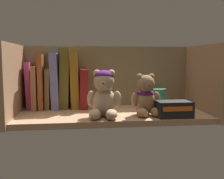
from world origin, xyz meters
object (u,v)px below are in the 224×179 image
at_px(small_product_box, 174,109).
at_px(book_5, 65,78).
at_px(book_4, 55,81).
at_px(teddy_bear_smaller, 146,97).
at_px(book_6, 74,80).
at_px(book_7, 84,88).
at_px(teddy_bear_larger, 104,95).
at_px(book_0, 30,85).
at_px(pillar_candle, 159,99).
at_px(book_3, 48,89).
at_px(book_2, 42,81).
at_px(book_1, 36,87).

bearing_deg(small_product_box, book_5, 148.41).
height_order(book_4, teddy_bear_smaller, book_4).
xyz_separation_m(book_5, teddy_bear_smaller, (0.29, -0.18, -0.06)).
xyz_separation_m(book_5, book_6, (0.04, 0.00, -0.01)).
xyz_separation_m(book_7, teddy_bear_larger, (0.06, -0.20, -0.00)).
bearing_deg(book_0, teddy_bear_larger, -35.65).
relative_size(book_4, pillar_candle, 2.71).
distance_m(book_3, book_6, 0.11).
relative_size(book_0, book_3, 1.17).
height_order(book_2, teddy_bear_larger, book_2).
distance_m(book_3, book_4, 0.04).
height_order(book_2, book_4, book_4).
distance_m(book_0, teddy_bear_larger, 0.34).
relative_size(book_0, book_7, 1.18).
bearing_deg(pillar_candle, book_4, 167.65).
relative_size(teddy_bear_larger, pillar_candle, 1.98).
distance_m(book_0, small_product_box, 0.56).
height_order(teddy_bear_smaller, small_product_box, teddy_bear_smaller).
bearing_deg(small_product_box, pillar_candle, 94.23).
bearing_deg(book_3, small_product_box, -27.62).
height_order(book_4, small_product_box, book_4).
xyz_separation_m(teddy_bear_larger, small_product_box, (0.23, -0.03, -0.05)).
distance_m(book_4, teddy_bear_larger, 0.27).
height_order(book_4, teddy_bear_larger, book_4).
bearing_deg(teddy_bear_smaller, book_6, 143.72).
relative_size(book_1, book_3, 1.07).
relative_size(book_0, book_2, 0.86).
xyz_separation_m(book_3, pillar_candle, (0.43, -0.09, -0.04)).
xyz_separation_m(book_5, small_product_box, (0.37, -0.23, -0.09)).
distance_m(book_5, pillar_candle, 0.38).
distance_m(teddy_bear_smaller, small_product_box, 0.10).
xyz_separation_m(book_2, book_7, (0.16, 0.00, -0.03)).
height_order(book_4, book_6, book_6).
bearing_deg(book_0, book_7, 0.00).
bearing_deg(pillar_candle, book_2, 169.00).
bearing_deg(book_3, teddy_bear_smaller, -27.34).
height_order(book_7, small_product_box, book_7).
height_order(book_1, book_5, book_5).
bearing_deg(pillar_candle, book_6, 164.86).
bearing_deg(book_0, book_4, 0.00).
relative_size(book_1, book_7, 1.08).
xyz_separation_m(book_3, book_5, (0.06, 0.00, 0.04)).
distance_m(book_3, book_5, 0.08).
height_order(book_0, pillar_candle, book_0).
height_order(book_7, pillar_candle, book_7).
xyz_separation_m(book_1, teddy_bear_larger, (0.25, -0.20, -0.01)).
height_order(book_6, teddy_bear_larger, book_6).
bearing_deg(teddy_bear_larger, book_2, 139.10).
height_order(book_4, pillar_candle, book_4).
height_order(book_3, teddy_bear_smaller, book_3).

